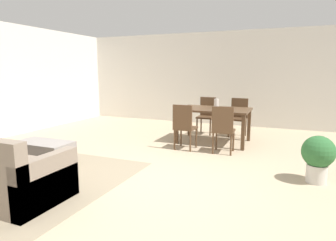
# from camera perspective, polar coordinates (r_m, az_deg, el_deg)

# --- Properties ---
(ground_plane) EXTENTS (10.80, 10.80, 0.00)m
(ground_plane) POSITION_cam_1_polar(r_m,az_deg,el_deg) (4.29, -3.66, -11.82)
(ground_plane) COLOR tan
(wall_back) EXTENTS (9.00, 0.12, 2.70)m
(wall_back) POSITION_cam_1_polar(r_m,az_deg,el_deg) (8.76, 11.13, 8.01)
(wall_back) COLOR silver
(wall_back) RESTS_ON ground_plane
(area_rug) EXTENTS (3.00, 2.80, 0.01)m
(area_rug) POSITION_cam_1_polar(r_m,az_deg,el_deg) (4.92, -27.15, -10.00)
(area_rug) COLOR gray
(area_rug) RESTS_ON ground_plane
(ottoman_table) EXTENTS (0.95, 0.50, 0.44)m
(ottoman_table) POSITION_cam_1_polar(r_m,az_deg,el_deg) (5.20, -23.11, -5.85)
(ottoman_table) COLOR gray
(ottoman_table) RESTS_ON ground_plane
(dining_table) EXTENTS (1.54, 1.00, 0.76)m
(dining_table) POSITION_cam_1_polar(r_m,az_deg,el_deg) (6.49, 8.97, 1.55)
(dining_table) COLOR #513823
(dining_table) RESTS_ON ground_plane
(dining_chair_near_left) EXTENTS (0.42, 0.42, 0.92)m
(dining_chair_near_left) POSITION_cam_1_polar(r_m,az_deg,el_deg) (5.82, 3.16, -0.76)
(dining_chair_near_left) COLOR #513823
(dining_chair_near_left) RESTS_ON ground_plane
(dining_chair_near_right) EXTENTS (0.42, 0.42, 0.92)m
(dining_chair_near_right) POSITION_cam_1_polar(r_m,az_deg,el_deg) (5.63, 10.73, -1.27)
(dining_chair_near_right) COLOR #513823
(dining_chair_near_right) RESTS_ON ground_plane
(dining_chair_far_left) EXTENTS (0.41, 0.41, 0.92)m
(dining_chair_far_left) POSITION_cam_1_polar(r_m,az_deg,el_deg) (7.42, 7.59, 1.42)
(dining_chair_far_left) COLOR #513823
(dining_chair_far_left) RESTS_ON ground_plane
(dining_chair_far_right) EXTENTS (0.42, 0.42, 0.92)m
(dining_chair_far_right) POSITION_cam_1_polar(r_m,az_deg,el_deg) (7.27, 13.62, 1.06)
(dining_chair_far_right) COLOR #513823
(dining_chair_far_right) RESTS_ON ground_plane
(vase_centerpiece) EXTENTS (0.10, 0.10, 0.21)m
(vase_centerpiece) POSITION_cam_1_polar(r_m,az_deg,el_deg) (6.48, 9.44, 3.27)
(vase_centerpiece) COLOR silver
(vase_centerpiece) RESTS_ON dining_table
(potted_plant) EXTENTS (0.45, 0.45, 0.68)m
(potted_plant) POSITION_cam_1_polar(r_m,az_deg,el_deg) (4.63, 27.30, -6.12)
(potted_plant) COLOR beige
(potted_plant) RESTS_ON ground_plane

